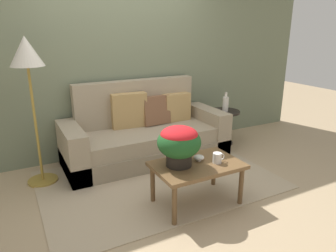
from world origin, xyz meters
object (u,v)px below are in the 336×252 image
coffee_table (197,169)px  floor_lamp (28,65)px  coffee_mug (217,158)px  snack_bowl (199,158)px  table_vase (226,104)px  potted_plant (179,142)px  side_table (224,121)px  couch (145,136)px

coffee_table → floor_lamp: (-1.36, 1.25, 0.99)m
coffee_mug → snack_bowl: size_ratio=1.24×
coffee_table → snack_bowl: (0.05, 0.05, 0.09)m
coffee_mug → table_vase: bearing=49.9°
floor_lamp → potted_plant: size_ratio=3.90×
coffee_table → side_table: 1.85m
coffee_mug → table_vase: (1.13, 1.35, 0.15)m
table_vase → coffee_mug: bearing=-130.1°
coffee_mug → coffee_table: bearing=157.9°
couch → table_vase: (1.30, -0.07, 0.32)m
table_vase → coffee_table: bearing=-136.2°
side_table → snack_bowl: side_table is taller
snack_bowl → coffee_mug: bearing=-43.8°
coffee_mug → snack_bowl: bearing=136.2°
couch → table_vase: 1.35m
coffee_mug → snack_bowl: (-0.14, 0.13, -0.02)m
couch → floor_lamp: bearing=-176.1°
potted_plant → coffee_mug: size_ratio=3.14×
side_table → coffee_mug: size_ratio=3.88×
coffee_mug → table_vase: size_ratio=0.47×
coffee_mug → snack_bowl: 0.19m
side_table → potted_plant: size_ratio=1.24×
side_table → floor_lamp: bearing=-179.2°
side_table → table_vase: (-0.00, -0.02, 0.28)m
couch → coffee_table: 1.34m
coffee_table → potted_plant: bearing=165.0°
floor_lamp → side_table: bearing=0.8°
coffee_table → snack_bowl: 0.12m
coffee_table → table_vase: table_vase is taller
floor_lamp → table_vase: 2.78m
potted_plant → side_table: bearing=39.3°
coffee_mug → side_table: bearing=50.3°
potted_plant → table_vase: potted_plant is taller
floor_lamp → table_vase: bearing=0.5°
potted_plant → coffee_mug: (0.38, -0.13, -0.19)m
side_table → snack_bowl: bearing=-135.9°
side_table → snack_bowl: size_ratio=4.81×
couch → snack_bowl: size_ratio=20.01×
coffee_mug → floor_lamp: bearing=139.5°
coffee_table → coffee_mug: 0.23m
coffee_table → couch: bearing=89.1°
coffee_table → potted_plant: 0.36m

